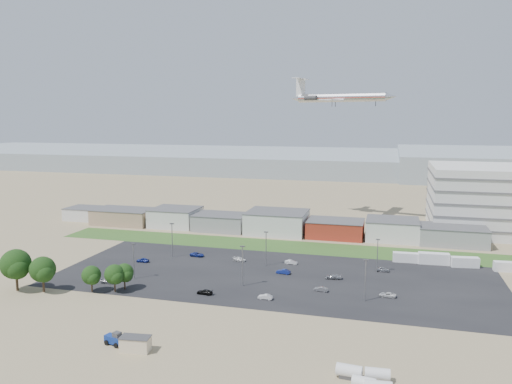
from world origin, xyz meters
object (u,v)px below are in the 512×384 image
(parked_car_1, at_px, (321,289))
(parked_car_13, at_px, (265,297))
(parked_car_7, at_px, (283,272))
(parked_car_6, at_px, (240,259))
(telehandler, at_px, (114,338))
(tree_far_left, at_px, (16,267))
(parked_car_3, at_px, (205,292))
(parked_car_8, at_px, (383,270))
(portable_shed, at_px, (135,344))
(storage_tank_nw, at_px, (349,371))
(parked_car_5, at_px, (143,260))
(box_trailer_a, at_px, (406,257))
(parked_car_12, at_px, (333,277))
(parked_car_9, at_px, (197,255))
(airliner, at_px, (341,98))
(parked_car_0, at_px, (388,295))
(parked_car_10, at_px, (108,281))
(parked_car_11, at_px, (291,262))

(parked_car_1, xyz_separation_m, parked_car_13, (-12.12, -8.91, 0.01))
(parked_car_1, relative_size, parked_car_7, 0.88)
(parked_car_6, bearing_deg, telehandler, -178.73)
(tree_far_left, distance_m, parked_car_6, 61.14)
(parked_car_1, height_order, parked_car_3, parked_car_3)
(tree_far_left, distance_m, parked_car_8, 97.33)
(portable_shed, distance_m, storage_tank_nw, 39.22)
(parked_car_1, bearing_deg, parked_car_5, -93.59)
(portable_shed, xyz_separation_m, parked_car_6, (1.44, 61.34, -0.83))
(box_trailer_a, distance_m, parked_car_6, 50.12)
(box_trailer_a, distance_m, parked_car_12, 29.17)
(box_trailer_a, relative_size, parked_car_9, 1.70)
(storage_tank_nw, relative_size, parked_car_9, 0.96)
(airliner, bearing_deg, parked_car_5, -108.94)
(parked_car_7, height_order, parked_car_9, parked_car_7)
(parked_car_0, bearing_deg, tree_far_left, -73.51)
(parked_car_10, bearing_deg, telehandler, -150.37)
(tree_far_left, xyz_separation_m, parked_car_6, (46.38, 39.47, -5.43))
(portable_shed, relative_size, parked_car_7, 1.42)
(parked_car_13, bearing_deg, parked_car_10, -86.78)
(parked_car_5, xyz_separation_m, parked_car_13, (43.21, -20.26, -0.06))
(parked_car_11, bearing_deg, telehandler, 162.26)
(airliner, height_order, parked_car_9, airliner)
(storage_tank_nw, height_order, parked_car_13, storage_tank_nw)
(telehandler, height_order, parked_car_9, telehandler)
(parked_car_11, bearing_deg, parked_car_10, 126.81)
(telehandler, height_order, airliner, airliner)
(airliner, relative_size, parked_car_11, 12.37)
(box_trailer_a, relative_size, parked_car_10, 1.90)
(parked_car_3, height_order, parked_car_11, parked_car_11)
(parked_car_9, xyz_separation_m, parked_car_12, (43.71, -10.94, 0.00))
(tree_far_left, xyz_separation_m, parked_car_13, (61.70, 10.56, -5.44))
(portable_shed, relative_size, parked_car_13, 1.58)
(portable_shed, xyz_separation_m, parked_car_13, (16.76, 32.43, -0.83))
(tree_far_left, xyz_separation_m, parked_car_8, (88.49, 40.17, -5.40))
(box_trailer_a, bearing_deg, parked_car_7, -149.61)
(parked_car_5, bearing_deg, storage_tank_nw, 49.34)
(parked_car_0, xyz_separation_m, parked_car_7, (-28.25, 11.15, 0.09))
(parked_car_5, xyz_separation_m, parked_car_10, (0.50, -19.85, -0.07))
(tree_far_left, relative_size, parked_car_7, 3.05)
(airliner, bearing_deg, parked_car_10, -103.22)
(parked_car_9, bearing_deg, parked_car_1, -112.53)
(telehandler, bearing_deg, storage_tank_nw, 13.66)
(telehandler, relative_size, parked_car_6, 1.58)
(parked_car_8, distance_m, parked_car_9, 56.55)
(parked_car_1, bearing_deg, parked_car_3, -62.57)
(parked_car_10, bearing_deg, parked_car_7, -68.76)
(airliner, xyz_separation_m, parked_car_1, (5.20, -90.48, -50.72))
(airliner, bearing_deg, parked_car_11, -82.00)
(portable_shed, relative_size, box_trailer_a, 0.74)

